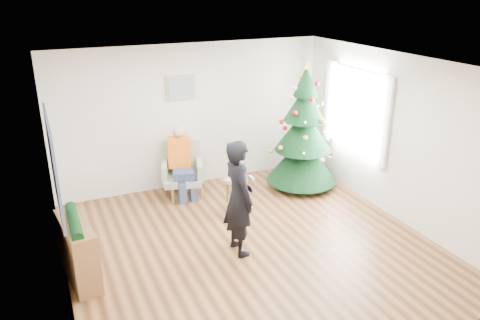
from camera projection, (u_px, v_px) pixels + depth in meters
name	position (u px, v px, depth m)	size (l,w,h in m)	color
floor	(251.00, 245.00, 6.78)	(5.00, 5.00, 0.00)	brown
ceiling	(252.00, 65.00, 5.85)	(5.00, 5.00, 0.00)	white
wall_back	(192.00, 116.00, 8.44)	(5.00, 5.00, 0.00)	silver
wall_front	(371.00, 254.00, 4.18)	(5.00, 5.00, 0.00)	silver
wall_left	(55.00, 194.00, 5.36)	(5.00, 5.00, 0.00)	silver
wall_right	(396.00, 138.00, 7.27)	(5.00, 5.00, 0.00)	silver
window_panel	(356.00, 111.00, 8.04)	(0.04, 1.30, 1.40)	white
curtains	(355.00, 111.00, 8.02)	(0.05, 1.75, 1.50)	white
christmas_tree	(303.00, 132.00, 8.39)	(1.28, 1.28, 2.32)	#3F2816
stool	(235.00, 197.00, 7.59)	(0.40, 0.40, 0.60)	brown
laptop	(235.00, 179.00, 7.48)	(0.33, 0.21, 0.03)	silver
armchair	(183.00, 176.00, 8.27)	(0.82, 0.80, 0.97)	gray
seated_person	(182.00, 162.00, 8.12)	(0.47, 0.61, 1.27)	navy
standing_man	(239.00, 198.00, 6.35)	(0.60, 0.40, 1.65)	black
game_controller	(251.00, 178.00, 6.30)	(0.04, 0.13, 0.04)	white
console	(78.00, 251.00, 5.89)	(0.30, 1.00, 0.80)	brown
garland	(74.00, 221.00, 5.74)	(0.14, 0.14, 0.90)	black
tapestry	(53.00, 164.00, 5.54)	(0.03, 1.50, 1.15)	black
framed_picture	(181.00, 88.00, 8.14)	(0.52, 0.05, 0.42)	tan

